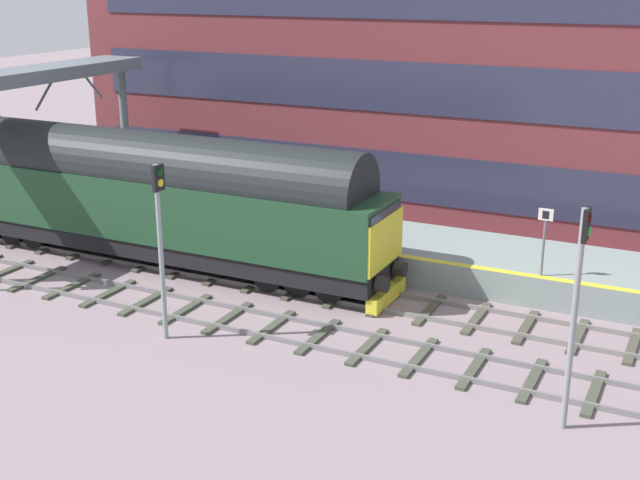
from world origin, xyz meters
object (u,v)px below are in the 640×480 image
object	(u,v)px
signal_post_near	(577,298)
platform_number_sign	(545,232)
diesel_locomotive	(152,195)
signal_post_mid	(160,234)
waiting_passenger	(290,198)

from	to	relation	value
signal_post_near	platform_number_sign	size ratio (longest dim) A/B	2.44
diesel_locomotive	signal_post_mid	distance (m)	6.67
signal_post_mid	waiting_passenger	distance (m)	8.56
signal_post_mid	waiting_passenger	size ratio (longest dim) A/B	3.04
diesel_locomotive	waiting_passenger	world-z (taller)	diesel_locomotive
signal_post_mid	waiting_passenger	bearing A→B (deg)	3.96
signal_post_near	platform_number_sign	world-z (taller)	signal_post_near
diesel_locomotive	platform_number_sign	world-z (taller)	diesel_locomotive
diesel_locomotive	platform_number_sign	xyz separation A→B (m)	(1.89, -13.10, -0.08)
signal_post_mid	diesel_locomotive	bearing A→B (deg)	39.40
diesel_locomotive	signal_post_near	bearing A→B (deg)	-108.66
platform_number_sign	waiting_passenger	xyz separation A→B (m)	(1.45, 9.48, -0.41)
signal_post_near	waiting_passenger	xyz separation A→B (m)	(8.47, 11.56, -1.17)
diesel_locomotive	signal_post_near	size ratio (longest dim) A/B	3.47
platform_number_sign	signal_post_near	bearing A→B (deg)	-163.47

